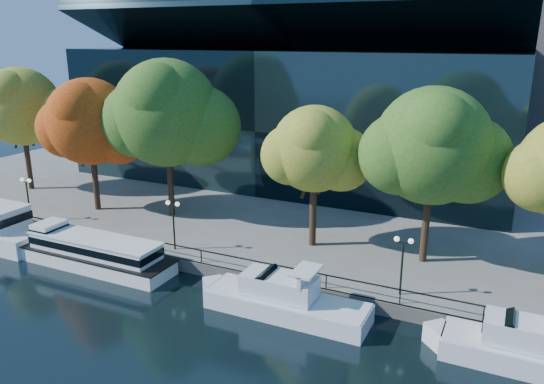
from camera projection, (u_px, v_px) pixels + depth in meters
The scene contains 15 objects.
ground at pixel (177, 292), 37.60m from camera, with size 160.00×160.00×0.00m, color black.
promenade at pixel (340, 171), 68.95m from camera, with size 90.00×67.08×1.00m.
railing at pixel (201, 250), 39.86m from camera, with size 88.20×0.08×0.99m.
convention_building at pixel (299, 112), 64.36m from camera, with size 50.00×24.57×21.43m.
tour_boat at pixel (87, 250), 41.73m from camera, with size 15.68×3.50×2.98m.
cruiser_near at pixel (280, 298), 34.42m from camera, with size 11.98×3.09×3.47m.
cruiser_far at pixel (524, 348), 28.88m from camera, with size 10.58×2.93×3.45m.
tree_0 at pixel (22, 108), 56.83m from camera, with size 10.48×8.59×13.35m.
tree_1 at pixel (91, 124), 49.89m from camera, with size 10.27×8.42×12.79m.
tree_2 at pixel (168, 116), 47.96m from camera, with size 12.23×10.03×14.63m.
tree_3 at pixel (316, 151), 41.14m from camera, with size 8.51×6.98×11.41m.
tree_4 at pixel (435, 149), 37.78m from camera, with size 10.64×8.72×13.16m.
lamp_0 at pixel (27, 189), 48.42m from camera, with size 1.26×0.36×4.03m.
lamp_1 at pixel (173, 214), 41.73m from camera, with size 1.26×0.36×4.03m.
lamp_2 at pixel (403, 253), 34.29m from camera, with size 1.26×0.36×4.03m.
Camera 1 is at (20.74, -27.83, 17.46)m, focal length 35.00 mm.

